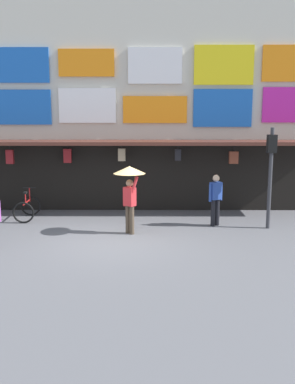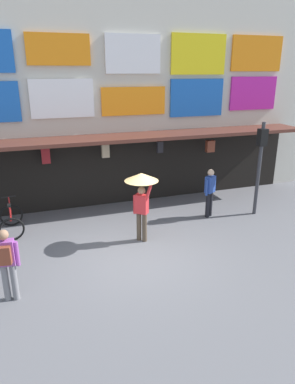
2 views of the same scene
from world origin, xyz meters
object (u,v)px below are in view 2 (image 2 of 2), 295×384
(traffic_light_far, at_px, (260,154))
(bicycle_parked, at_px, (11,221))
(pedestrian_in_green, at_px, (7,260))
(pedestrian_with_umbrella, at_px, (141,188))
(pedestrian_in_black, at_px, (210,190))

(traffic_light_far, bearing_deg, bicycle_parked, 172.04)
(traffic_light_far, height_order, pedestrian_in_green, traffic_light_far)
(bicycle_parked, bearing_deg, pedestrian_with_umbrella, -26.40)
(bicycle_parked, height_order, pedestrian_with_umbrella, pedestrian_with_umbrella)
(pedestrian_in_green, relative_size, pedestrian_in_black, 1.00)
(pedestrian_with_umbrella, relative_size, pedestrian_in_black, 1.24)
(traffic_light_far, xyz_separation_m, pedestrian_in_black, (-1.65, 0.30, -1.19))
(bicycle_parked, height_order, pedestrian_in_black, pedestrian_in_black)
(traffic_light_far, bearing_deg, pedestrian_with_umbrella, -171.18)
(pedestrian_in_black, bearing_deg, bicycle_parked, 172.61)
(bicycle_parked, relative_size, pedestrian_in_black, 0.71)
(traffic_light_far, height_order, pedestrian_in_black, traffic_light_far)
(traffic_light_far, distance_m, bicycle_parked, 8.29)
(bicycle_parked, bearing_deg, pedestrian_in_black, -7.39)
(traffic_light_far, distance_m, pedestrian_in_green, 8.42)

